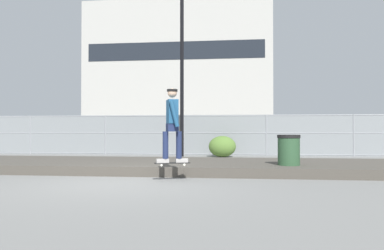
{
  "coord_description": "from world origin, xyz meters",
  "views": [
    {
      "loc": [
        2.41,
        -7.85,
        1.15
      ],
      "look_at": [
        0.75,
        6.14,
        1.34
      ],
      "focal_mm": 35.09,
      "sensor_mm": 36.0,
      "label": 1
    }
  ],
  "objects_px": {
    "shrub_left": "(222,146)",
    "street_lamp": "(182,51)",
    "skateboard": "(172,163)",
    "parked_car_near": "(92,136)",
    "trash_bin": "(289,155)",
    "skater": "(172,121)"
  },
  "relations": [
    {
      "from": "skateboard",
      "to": "street_lamp",
      "type": "height_order",
      "value": "street_lamp"
    },
    {
      "from": "skateboard",
      "to": "shrub_left",
      "type": "height_order",
      "value": "shrub_left"
    },
    {
      "from": "shrub_left",
      "to": "trash_bin",
      "type": "distance_m",
      "value": 6.46
    },
    {
      "from": "trash_bin",
      "to": "skateboard",
      "type": "bearing_deg",
      "value": -151.58
    },
    {
      "from": "shrub_left",
      "to": "street_lamp",
      "type": "bearing_deg",
      "value": 175.6
    },
    {
      "from": "skater",
      "to": "parked_car_near",
      "type": "bearing_deg",
      "value": 119.48
    },
    {
      "from": "skateboard",
      "to": "parked_car_near",
      "type": "xyz_separation_m",
      "value": [
        -6.47,
        11.45,
        0.44
      ]
    },
    {
      "from": "street_lamp",
      "to": "shrub_left",
      "type": "distance_m",
      "value": 4.55
    },
    {
      "from": "street_lamp",
      "to": "shrub_left",
      "type": "xyz_separation_m",
      "value": [
        1.77,
        -0.14,
        -4.19
      ]
    },
    {
      "from": "street_lamp",
      "to": "skater",
      "type": "bearing_deg",
      "value": -83.3
    },
    {
      "from": "skateboard",
      "to": "skater",
      "type": "xyz_separation_m",
      "value": [
        0.0,
        0.0,
        0.96
      ]
    },
    {
      "from": "trash_bin",
      "to": "street_lamp",
      "type": "bearing_deg",
      "value": 120.47
    },
    {
      "from": "skateboard",
      "to": "trash_bin",
      "type": "xyz_separation_m",
      "value": [
        2.79,
        1.51,
        0.12
      ]
    },
    {
      "from": "parked_car_near",
      "to": "trash_bin",
      "type": "relative_size",
      "value": 4.33
    },
    {
      "from": "skateboard",
      "to": "skater",
      "type": "relative_size",
      "value": 0.49
    },
    {
      "from": "skateboard",
      "to": "street_lamp",
      "type": "relative_size",
      "value": 0.11
    },
    {
      "from": "skateboard",
      "to": "street_lamp",
      "type": "distance_m",
      "value": 8.93
    },
    {
      "from": "skateboard",
      "to": "street_lamp",
      "type": "bearing_deg",
      "value": 96.7
    },
    {
      "from": "shrub_left",
      "to": "parked_car_near",
      "type": "bearing_deg",
      "value": 152.72
    },
    {
      "from": "parked_car_near",
      "to": "trash_bin",
      "type": "bearing_deg",
      "value": -47.02
    },
    {
      "from": "shrub_left",
      "to": "skateboard",
      "type": "bearing_deg",
      "value": -96.31
    },
    {
      "from": "street_lamp",
      "to": "shrub_left",
      "type": "height_order",
      "value": "street_lamp"
    }
  ]
}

